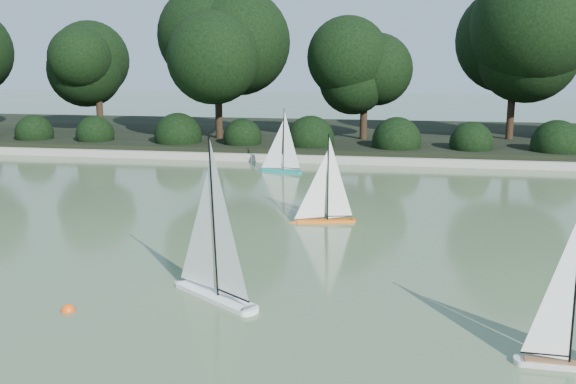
{
  "coord_description": "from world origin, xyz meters",
  "views": [
    {
      "loc": [
        2.0,
        -6.45,
        2.56
      ],
      "look_at": [
        0.49,
        2.19,
        0.7
      ],
      "focal_mm": 40.0,
      "sensor_mm": 36.0,
      "label": 1
    }
  ],
  "objects_px": {
    "sailboat_orange": "(320,208)",
    "sailboat_teal": "(278,161)",
    "sailboat_white_a": "(208,269)",
    "race_buoy": "(68,311)"
  },
  "relations": [
    {
      "from": "sailboat_orange",
      "to": "sailboat_teal",
      "type": "xyz_separation_m",
      "value": [
        -1.5,
        4.33,
        0.0
      ]
    },
    {
      "from": "sailboat_orange",
      "to": "sailboat_teal",
      "type": "height_order",
      "value": "sailboat_teal"
    },
    {
      "from": "sailboat_white_a",
      "to": "sailboat_orange",
      "type": "distance_m",
      "value": 3.44
    },
    {
      "from": "sailboat_orange",
      "to": "sailboat_white_a",
      "type": "bearing_deg",
      "value": -103.36
    },
    {
      "from": "sailboat_teal",
      "to": "race_buoy",
      "type": "relative_size",
      "value": 10.33
    },
    {
      "from": "sailboat_white_a",
      "to": "sailboat_orange",
      "type": "height_order",
      "value": "sailboat_white_a"
    },
    {
      "from": "sailboat_white_a",
      "to": "sailboat_teal",
      "type": "height_order",
      "value": "sailboat_white_a"
    },
    {
      "from": "sailboat_white_a",
      "to": "sailboat_teal",
      "type": "bearing_deg",
      "value": 95.21
    },
    {
      "from": "sailboat_white_a",
      "to": "race_buoy",
      "type": "relative_size",
      "value": 13.22
    },
    {
      "from": "sailboat_white_a",
      "to": "race_buoy",
      "type": "xyz_separation_m",
      "value": [
        -1.31,
        -0.66,
        -0.31
      ]
    }
  ]
}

